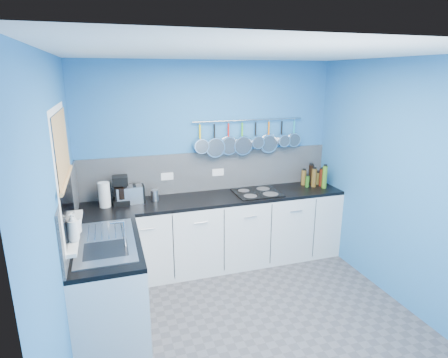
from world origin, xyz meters
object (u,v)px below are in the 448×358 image
hob (257,193)px  soap_bottle_b (74,224)px  paper_towel (104,195)px  toaster (130,195)px  canister (155,195)px  soap_bottle_a (73,227)px  coffee_maker (121,190)px

hob → soap_bottle_b: bearing=-154.6°
paper_towel → toaster: 0.29m
toaster → hob: toaster is taller
paper_towel → hob: (1.81, -0.06, -0.14)m
soap_bottle_b → canister: bearing=53.6°
soap_bottle_a → soap_bottle_b: 0.16m
soap_bottle_b → toaster: soap_bottle_b is taller
paper_towel → soap_bottle_a: bearing=-101.3°
canister → hob: 1.26m
coffee_maker → canister: size_ratio=2.52×
soap_bottle_a → coffee_maker: (0.42, 1.24, -0.11)m
paper_towel → soap_bottle_b: bearing=-103.0°
paper_towel → canister: (0.56, 0.05, -0.08)m
canister → hob: size_ratio=0.23×
canister → hob: bearing=-5.0°
coffee_maker → hob: 1.64m
soap_bottle_a → canister: bearing=57.3°
soap_bottle_a → coffee_maker: bearing=71.4°
soap_bottle_a → canister: (0.80, 1.24, -0.21)m
soap_bottle_b → toaster: bearing=64.6°
soap_bottle_b → coffee_maker: coffee_maker is taller
soap_bottle_a → canister: 1.49m
coffee_maker → hob: coffee_maker is taller
paper_towel → coffee_maker: size_ratio=0.87×
paper_towel → canister: bearing=4.7°
soap_bottle_b → canister: 1.35m
soap_bottle_b → toaster: 1.21m
coffee_maker → hob: size_ratio=0.59×
soap_bottle_a → coffee_maker: size_ratio=0.74×
soap_bottle_a → coffee_maker: 1.31m
coffee_maker → soap_bottle_a: bearing=-107.8°
canister → hob: canister is taller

